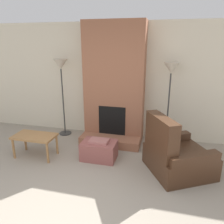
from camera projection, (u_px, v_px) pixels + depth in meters
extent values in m
cube|color=beige|center=(117.00, 81.00, 5.03)|extent=(7.57, 0.06, 2.60)
cube|color=#935B42|center=(114.00, 83.00, 4.80)|extent=(1.31, 0.44, 2.60)
cube|color=#935B42|center=(110.00, 141.00, 4.79)|extent=(1.31, 0.39, 0.18)
cube|color=black|center=(112.00, 121.00, 4.84)|extent=(0.60, 0.02, 0.64)
cube|color=#8C4C47|center=(99.00, 150.00, 4.21)|extent=(0.66, 0.45, 0.35)
cube|color=#A56660|center=(99.00, 141.00, 4.15)|extent=(0.36, 0.25, 0.05)
cube|color=#422819|center=(179.00, 161.00, 3.80)|extent=(1.30, 1.30, 0.38)
cube|color=#422819|center=(160.00, 147.00, 3.61)|extent=(0.57, 0.80, 1.03)
cube|color=#422819|center=(193.00, 169.00, 3.41)|extent=(0.83, 0.56, 0.53)
cube|color=#422819|center=(168.00, 147.00, 4.14)|extent=(0.83, 0.56, 0.53)
cube|color=#9E7042|center=(34.00, 136.00, 4.22)|extent=(0.81, 0.45, 0.04)
cylinder|color=#9E7042|center=(14.00, 149.00, 4.21)|extent=(0.04, 0.04, 0.40)
cylinder|color=#9E7042|center=(48.00, 153.00, 4.04)|extent=(0.04, 0.04, 0.40)
cylinder|color=#9E7042|center=(25.00, 141.00, 4.55)|extent=(0.04, 0.04, 0.40)
cylinder|color=#9E7042|center=(57.00, 145.00, 4.38)|extent=(0.04, 0.04, 0.40)
cylinder|color=#333333|center=(65.00, 133.00, 5.42)|extent=(0.30, 0.30, 0.02)
cylinder|color=#333333|center=(63.00, 102.00, 5.18)|extent=(0.03, 0.03, 1.57)
cone|color=beige|center=(61.00, 64.00, 4.91)|extent=(0.32, 0.32, 0.22)
cylinder|color=#333333|center=(165.00, 143.00, 4.86)|extent=(0.30, 0.30, 0.02)
cylinder|color=#333333|center=(168.00, 110.00, 4.63)|extent=(0.03, 0.03, 1.54)
cone|color=beige|center=(171.00, 68.00, 4.36)|extent=(0.32, 0.32, 0.22)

